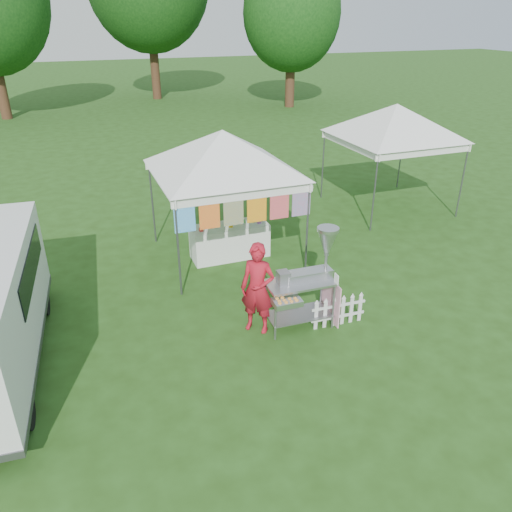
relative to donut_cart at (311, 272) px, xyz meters
name	(u,v)px	position (x,y,z in m)	size (l,w,h in m)	color
ground	(285,335)	(-0.55, -0.16, -1.12)	(120.00, 120.00, 0.00)	#234313
canopy_main	(222,130)	(-0.55, 3.34, 1.87)	(4.24, 4.24, 3.45)	#59595E
canopy_right	(397,104)	(4.95, 4.84, 1.88)	(4.24, 4.24, 3.45)	#59595E
tree_right	(292,13)	(9.45, 21.84, 4.07)	(5.60, 5.60, 8.42)	#3E2016
donut_cart	(311,272)	(0.00, 0.00, 0.00)	(1.39, 0.90, 1.90)	gray
vendor	(258,289)	(-0.95, 0.19, -0.26)	(0.63, 0.41, 1.72)	#A81423
picket_fence	(338,312)	(0.50, -0.21, -0.83)	(1.08, 0.07, 0.56)	silver
display_table	(230,241)	(-0.47, 3.27, -0.72)	(1.80, 0.70, 0.80)	white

